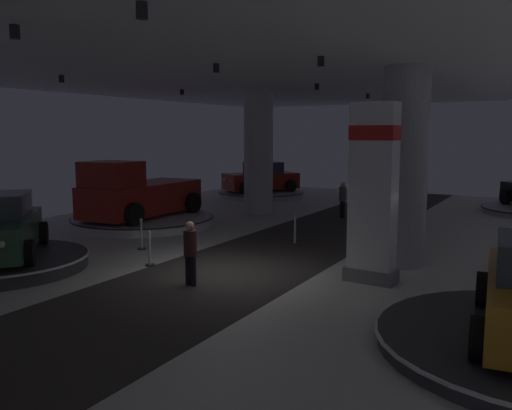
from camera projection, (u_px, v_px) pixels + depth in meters
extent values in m
cube|color=silver|center=(224.00, 274.00, 14.30)|extent=(24.00, 44.00, 0.05)
cube|color=#383330|center=(224.00, 273.00, 14.30)|extent=(4.40, 44.00, 0.01)
cube|color=silver|center=(223.00, 59.00, 13.56)|extent=(24.00, 44.00, 0.10)
cylinder|color=black|center=(61.00, 79.00, 16.15)|extent=(0.16, 0.16, 0.22)
cylinder|color=black|center=(182.00, 92.00, 21.53)|extent=(0.16, 0.16, 0.22)
cylinder|color=black|center=(255.00, 100.00, 26.56)|extent=(0.16, 0.16, 0.22)
cylinder|color=black|center=(15.00, 32.00, 8.62)|extent=(0.16, 0.16, 0.22)
cylinder|color=black|center=(216.00, 68.00, 13.44)|extent=(0.16, 0.16, 0.22)
cylinder|color=black|center=(317.00, 87.00, 18.96)|extent=(0.16, 0.16, 0.22)
cylinder|color=black|center=(368.00, 96.00, 23.89)|extent=(0.16, 0.16, 0.22)
cylinder|color=black|center=(142.00, 10.00, 7.11)|extent=(0.16, 0.16, 0.22)
cylinder|color=black|center=(321.00, 61.00, 12.18)|extent=(0.16, 0.16, 0.22)
cylinder|color=black|center=(394.00, 84.00, 17.74)|extent=(0.16, 0.16, 0.22)
cylinder|color=black|center=(429.00, 94.00, 22.51)|extent=(0.16, 0.16, 0.22)
cylinder|color=#ADADB2|center=(404.00, 168.00, 14.85)|extent=(1.26, 1.26, 5.50)
cylinder|color=silver|center=(258.00, 154.00, 24.67)|extent=(1.33, 1.33, 5.50)
cube|color=slate|center=(371.00, 275.00, 13.50)|extent=(1.31, 0.73, 0.35)
cube|color=white|center=(373.00, 187.00, 13.20)|extent=(1.14, 0.64, 4.10)
cube|color=red|center=(375.00, 133.00, 13.03)|extent=(1.16, 0.67, 0.36)
cylinder|color=black|center=(30.00, 253.00, 13.50)|extent=(0.63, 0.64, 0.68)
cylinder|color=black|center=(43.00, 233.00, 16.23)|extent=(0.63, 0.64, 0.68)
sphere|color=white|center=(2.00, 244.00, 12.72)|extent=(0.18, 0.18, 0.18)
cylinder|color=black|center=(505.00, 197.00, 26.06)|extent=(0.57, 0.69, 0.68)
cylinder|color=black|center=(482.00, 289.00, 10.77)|extent=(0.28, 0.70, 0.68)
cylinder|color=black|center=(477.00, 338.00, 8.19)|extent=(0.28, 0.70, 0.68)
sphere|color=white|center=(510.00, 265.00, 11.09)|extent=(0.18, 0.18, 0.18)
cylinder|color=#B7B7BC|center=(261.00, 194.00, 31.30)|extent=(4.89, 4.89, 0.32)
cylinder|color=black|center=(261.00, 192.00, 31.28)|extent=(4.99, 4.99, 0.05)
cube|color=maroon|center=(261.00, 181.00, 31.20)|extent=(3.87, 4.48, 0.90)
cube|color=#2D3842|center=(263.00, 168.00, 31.16)|extent=(2.36, 2.45, 0.70)
cylinder|color=black|center=(246.00, 188.00, 29.72)|extent=(0.57, 0.68, 0.68)
cylinder|color=black|center=(231.00, 185.00, 31.50)|extent=(0.57, 0.68, 0.68)
cylinder|color=black|center=(291.00, 186.00, 30.97)|extent=(0.57, 0.68, 0.68)
cylinder|color=black|center=(274.00, 183.00, 32.74)|extent=(0.57, 0.68, 0.68)
sphere|color=white|center=(232.00, 181.00, 29.84)|extent=(0.18, 0.18, 0.18)
sphere|color=white|center=(225.00, 180.00, 30.72)|extent=(0.18, 0.18, 0.18)
cylinder|color=silver|center=(143.00, 221.00, 21.72)|extent=(5.56, 5.57, 0.36)
cylinder|color=black|center=(143.00, 217.00, 21.70)|extent=(5.68, 5.68, 0.05)
cube|color=maroon|center=(142.00, 198.00, 21.60)|extent=(2.19, 5.33, 1.20)
cube|color=maroon|center=(111.00, 175.00, 19.97)|extent=(1.93, 1.73, 1.00)
cube|color=#28333D|center=(121.00, 174.00, 20.42)|extent=(1.75, 0.11, 0.75)
cylinder|color=black|center=(134.00, 214.00, 19.47)|extent=(0.29, 0.84, 0.84)
cylinder|color=black|center=(87.00, 210.00, 20.57)|extent=(0.29, 0.84, 0.84)
cylinder|color=black|center=(193.00, 203.00, 22.71)|extent=(0.29, 0.84, 0.84)
cylinder|color=black|center=(149.00, 199.00, 23.81)|extent=(0.29, 0.84, 0.84)
cylinder|color=black|center=(343.00, 209.00, 23.46)|extent=(0.14, 0.14, 0.80)
cylinder|color=black|center=(342.00, 209.00, 23.63)|extent=(0.14, 0.14, 0.80)
cylinder|color=#6B665B|center=(343.00, 194.00, 23.45)|extent=(0.32, 0.32, 0.62)
sphere|color=beige|center=(343.00, 184.00, 23.40)|extent=(0.22, 0.22, 0.22)
cylinder|color=black|center=(193.00, 270.00, 13.06)|extent=(0.14, 0.14, 0.80)
cylinder|color=black|center=(188.00, 269.00, 13.17)|extent=(0.14, 0.14, 0.80)
cylinder|color=#472323|center=(190.00, 243.00, 13.03)|extent=(0.32, 0.32, 0.62)
sphere|color=tan|center=(190.00, 226.00, 12.97)|extent=(0.22, 0.22, 0.22)
cylinder|color=#333338|center=(150.00, 265.00, 15.12)|extent=(0.28, 0.28, 0.04)
cylinder|color=#B2B2B7|center=(150.00, 249.00, 15.06)|extent=(0.07, 0.07, 0.96)
sphere|color=#B2B2B7|center=(149.00, 232.00, 14.99)|extent=(0.10, 0.10, 0.10)
cylinder|color=#333338|center=(142.00, 249.00, 17.23)|extent=(0.28, 0.28, 0.04)
cylinder|color=#B2B2B7|center=(141.00, 235.00, 17.17)|extent=(0.07, 0.07, 0.96)
sphere|color=#B2B2B7|center=(141.00, 220.00, 17.11)|extent=(0.10, 0.10, 0.10)
cylinder|color=#333338|center=(295.00, 244.00, 18.05)|extent=(0.28, 0.28, 0.04)
cylinder|color=#B2B2B7|center=(295.00, 230.00, 17.99)|extent=(0.07, 0.07, 0.96)
sphere|color=#B2B2B7|center=(295.00, 216.00, 17.93)|extent=(0.10, 0.10, 0.10)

